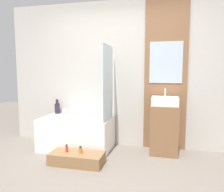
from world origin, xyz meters
The scene contains 12 objects.
ground_plane centered at (0.00, 0.00, 0.00)m, with size 12.00×12.00×0.00m, color slate.
wall_tiled_back centered at (0.00, 1.58, 1.30)m, with size 4.20×0.06×2.60m, color #B7B2A8.
wall_wood_accent centered at (0.83, 1.53, 1.32)m, with size 0.72×0.04×2.60m.
bathtub centered at (-0.66, 1.16, 0.28)m, with size 1.21×0.74×0.55m.
glass_shower_screen centered at (-0.08, 1.13, 1.17)m, with size 0.01×0.62×1.23m, color silver.
wooden_step_bench centered at (-0.41, 0.54, 0.08)m, with size 0.79×0.35×0.17m, color olive.
vanity_cabinet centered at (0.83, 1.29, 0.40)m, with size 0.45×0.43×0.81m, color brown.
sink centered at (0.83, 1.29, 0.87)m, with size 0.42×0.33×0.27m.
vase_tall_dark centered at (-1.16, 1.43, 0.66)m, with size 0.10×0.10×0.27m.
vase_round_light centered at (-1.00, 1.43, 0.61)m, with size 0.11×0.11×0.11m, color silver.
bottle_soap_primary centered at (-0.56, 0.54, 0.22)m, with size 0.04×0.04×0.11m.
bottle_soap_secondary centered at (-0.35, 0.54, 0.22)m, with size 0.06×0.06×0.10m.
Camera 1 is at (0.81, -2.33, 1.35)m, focal length 35.00 mm.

